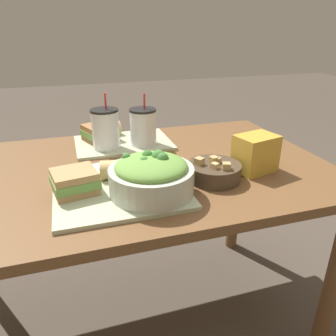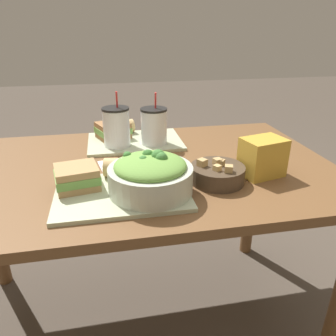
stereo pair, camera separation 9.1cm
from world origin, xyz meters
name	(u,v)px [view 2 (the right image)]	position (x,y,z in m)	size (l,w,h in m)	color
ground_plane	(141,318)	(0.00, 0.00, 0.00)	(12.00, 12.00, 0.00)	#4C4238
dining_table	(135,191)	(0.00, 0.00, 0.61)	(1.35, 0.81, 0.70)	brown
tray_near	(122,193)	(-0.05, -0.20, 0.71)	(0.37, 0.26, 0.01)	#B2BC99
tray_far	(135,142)	(0.03, 0.23, 0.71)	(0.37, 0.26, 0.01)	#B2BC99
salad_bowl	(150,174)	(0.03, -0.21, 0.77)	(0.23, 0.23, 0.12)	beige
soup_bowl	(217,173)	(0.24, -0.16, 0.73)	(0.16, 0.16, 0.07)	#473828
sandwich_near	(77,177)	(-0.17, -0.15, 0.75)	(0.14, 0.13, 0.06)	tan
baguette_near	(131,167)	(-0.02, -0.10, 0.74)	(0.16, 0.09, 0.06)	tan
sandwich_far	(113,130)	(-0.06, 0.28, 0.75)	(0.15, 0.15, 0.06)	olive
baguette_far	(120,127)	(-0.02, 0.33, 0.74)	(0.13, 0.09, 0.06)	tan
drink_cup_dark	(117,128)	(-0.04, 0.18, 0.78)	(0.10, 0.10, 0.21)	silver
drink_cup_red	(154,127)	(0.10, 0.18, 0.78)	(0.10, 0.10, 0.20)	silver
chip_bag	(262,157)	(0.39, -0.14, 0.76)	(0.15, 0.12, 0.12)	gold
napkin_folded	(124,164)	(-0.03, 0.02, 0.70)	(0.18, 0.14, 0.00)	white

